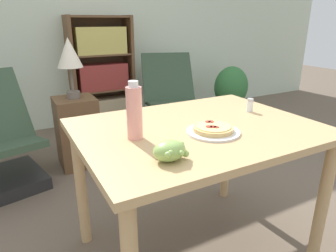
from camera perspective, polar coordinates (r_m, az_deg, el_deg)
ground_plane at (r=1.91m, az=7.14°, el=-21.78°), size 14.00×14.00×0.00m
wall_back at (r=3.87m, az=-16.35°, el=19.43°), size 8.00×0.05×2.60m
dining_table at (r=1.52m, az=5.57°, el=-3.69°), size 1.16×0.88×0.76m
pizza_on_plate at (r=1.39m, az=8.59°, el=-0.72°), size 0.25×0.25×0.04m
grape_bunch at (r=1.10m, az=0.37°, el=-4.75°), size 0.13×0.11×0.08m
drink_bottle at (r=1.28m, az=-6.37°, el=2.58°), size 0.07×0.07×0.25m
salt_shaker at (r=1.76m, az=15.34°, el=3.82°), size 0.04×0.04×0.08m
lounge_chair_far at (r=3.57m, az=0.47°, el=3.74°), size 0.79×0.91×0.88m
bookshelf at (r=3.78m, az=-12.42°, el=9.43°), size 0.75×0.31×1.31m
side_table at (r=2.79m, az=-16.86°, el=-1.10°), size 0.34×0.34×0.62m
table_lamp at (r=2.65m, az=-18.29°, el=12.63°), size 0.21×0.21×0.50m
potted_plant_floor at (r=4.24m, az=11.89°, el=6.80°), size 0.49×0.41×0.67m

